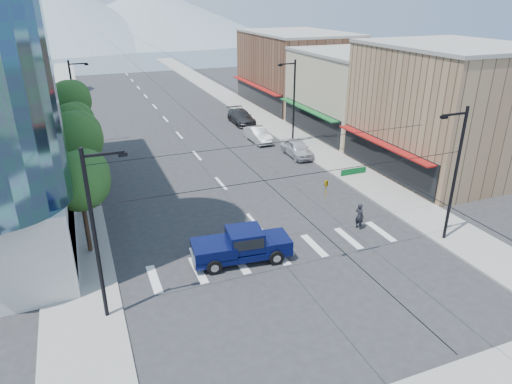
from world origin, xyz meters
TOP-DOWN VIEW (x-y plane):
  - ground at (0.00, 0.00)m, footprint 160.00×160.00m
  - sidewalk_left at (-12.00, 40.00)m, footprint 4.00×120.00m
  - sidewalk_right at (12.00, 40.00)m, footprint 4.00×120.00m
  - shop_near at (20.00, 10.00)m, footprint 12.00×14.00m
  - shop_mid at (20.00, 24.00)m, footprint 12.00×14.00m
  - shop_far at (20.00, 40.00)m, footprint 12.00×18.00m
  - clock_tower at (-16.50, 62.00)m, footprint 4.80×4.80m
  - mountain_left at (-15.00, 150.00)m, footprint 80.00×80.00m
  - mountain_right at (20.00, 160.00)m, footprint 90.00×90.00m
  - tree_near at (-11.07, 6.10)m, footprint 3.65×3.64m
  - tree_midnear at (-11.07, 13.10)m, footprint 4.09×4.09m
  - tree_midfar at (-11.07, 20.10)m, footprint 3.65×3.64m
  - tree_far at (-11.07, 27.10)m, footprint 4.09×4.09m
  - signal_rig at (0.19, -1.00)m, footprint 21.80×0.20m
  - lamp_pole_nw at (-10.67, 30.00)m, footprint 2.00×0.25m
  - lamp_pole_ne at (10.67, 22.00)m, footprint 2.00×0.25m
  - pickup_truck at (-2.63, 1.60)m, footprint 6.28×2.85m
  - pedestrian at (6.44, 2.50)m, footprint 0.63×0.79m
  - parked_car_near at (9.40, 18.10)m, footprint 2.12×4.95m
  - parked_car_mid at (7.60, 24.21)m, footprint 1.82×4.88m
  - parked_car_far at (8.55, 32.28)m, footprint 2.52×5.93m

SIDE VIEW (x-z plane):
  - ground at x=0.00m, z-range 0.00..0.00m
  - sidewalk_left at x=-12.00m, z-range 0.00..0.15m
  - sidewalk_right at x=12.00m, z-range 0.00..0.15m
  - parked_car_mid at x=7.60m, z-range 0.00..1.59m
  - parked_car_near at x=9.40m, z-range 0.00..1.67m
  - parked_car_far at x=8.55m, z-range 0.00..1.71m
  - pedestrian at x=6.44m, z-range 0.00..1.89m
  - pickup_truck at x=-2.63m, z-range 0.04..2.11m
  - shop_mid at x=20.00m, z-range 0.00..9.00m
  - signal_rig at x=0.19m, z-range 0.14..9.14m
  - lamp_pole_nw at x=-10.67m, z-range 0.44..9.44m
  - lamp_pole_ne at x=10.67m, z-range 0.44..9.44m
  - tree_near at x=-11.07m, z-range 1.64..8.34m
  - tree_midfar at x=-11.07m, z-range 1.64..8.34m
  - shop_far at x=20.00m, z-range 0.00..10.00m
  - shop_near at x=20.00m, z-range 0.00..11.00m
  - tree_midnear at x=-11.07m, z-range 1.83..9.35m
  - tree_far at x=-11.07m, z-range 1.83..9.35m
  - mountain_right at x=20.00m, z-range 0.00..18.00m
  - clock_tower at x=-16.50m, z-range 0.44..20.84m
  - mountain_left at x=-15.00m, z-range 0.00..22.00m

